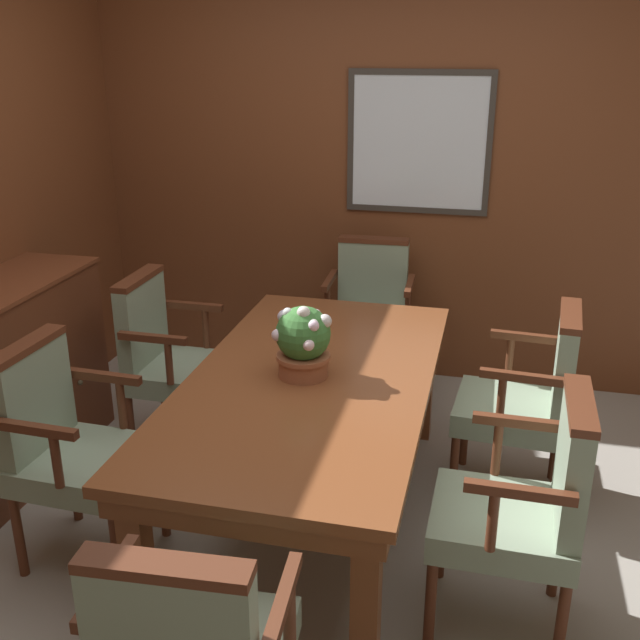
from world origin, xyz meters
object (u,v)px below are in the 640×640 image
Objects in this scene: chair_right_far at (529,396)px; chair_head_far at (369,312)px; chair_right_near at (526,503)px; potted_plant at (303,341)px; chair_left_near at (69,442)px; chair_left_far at (169,355)px; sideboard_cabinet at (10,380)px; dining_table at (312,395)px.

chair_right_far and chair_head_far have the same top height.
chair_right_near is 1.00× the size of chair_head_far.
chair_right_far and chair_right_near have the same top height.
chair_right_far is at bearing 23.95° from potted_plant.
chair_left_near is 1.00× the size of chair_head_far.
chair_left_far is at bearing -116.79° from chair_right_near.
potted_plant is 1.58m from sideboard_cabinet.
chair_right_far is 2.94× the size of potted_plant.
chair_head_far is (0.01, 1.36, -0.10)m from dining_table.
sideboard_cabinet is at bearing 176.66° from dining_table.
chair_left_far is 1.00× the size of chair_head_far.
chair_head_far is (-0.88, 1.82, 0.00)m from chair_right_near.
chair_left_near is (-1.83, -0.88, 0.00)m from chair_right_far.
chair_left_near is 0.85m from sideboard_cabinet.
sideboard_cabinet reaches higher than chair_left_far.
potted_plant reaches higher than chair_left_far.
potted_plant is at bearing -61.96° from chair_right_far.
dining_table is at bearing -92.86° from chair_head_far.
chair_right_near reaches higher than dining_table.
chair_left_near is at bearing -152.51° from potted_plant.
sideboard_cabinet is at bearing 52.30° from chair_left_near.
chair_head_far is at bearing -24.80° from chair_left_near.
chair_right_far is 1.11m from potted_plant.
dining_table is 2.07× the size of chair_head_far.
chair_right_near and chair_left_far have the same top height.
sideboard_cabinet is (-1.52, 0.09, -0.39)m from potted_plant.
sideboard_cabinet is (-2.45, 0.55, -0.04)m from chair_right_near.
chair_left_far is at bearing 151.96° from dining_table.
sideboard_cabinet is at bearing -78.23° from chair_right_far.
sideboard_cabinet is (-2.48, -0.34, -0.04)m from chair_right_far.
chair_right_near is 2.94× the size of potted_plant.
potted_plant is 0.28× the size of sideboard_cabinet.
chair_left_far and chair_left_near have the same top height.
chair_right_near is 2.00m from chair_left_far.
sideboard_cabinet is (-0.65, 0.54, -0.04)m from chair_left_near.
dining_table is 2.07× the size of chair_right_near.
potted_plant reaches higher than sideboard_cabinet.
chair_right_far is at bearing 178.86° from chair_right_near.
potted_plant is at bearing -119.03° from chair_left_far.
potted_plant is at bearing -3.43° from sideboard_cabinet.
dining_table is at bearing 0.36° from potted_plant.
chair_left_far is (-0.88, 0.47, -0.10)m from dining_table.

